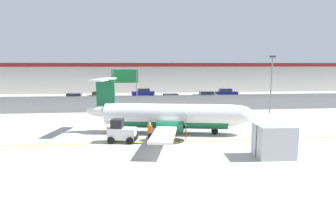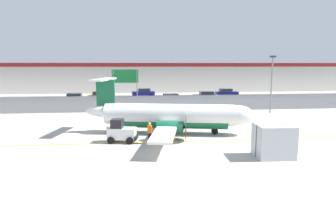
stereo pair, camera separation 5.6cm
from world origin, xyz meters
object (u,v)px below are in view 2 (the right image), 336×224
at_px(highway_sign, 125,80).
at_px(parked_car_0, 75,98).
at_px(ground_crew_worker, 150,132).
at_px(parked_car_1, 101,96).
at_px(traffic_cone_near_left, 186,131).
at_px(cargo_container, 274,141).
at_px(parked_car_3, 172,99).
at_px(parked_car_5, 226,93).
at_px(parked_car_4, 206,96).
at_px(traffic_cone_near_right, 107,129).
at_px(baggage_tug, 121,132).
at_px(traffic_cone_far_left, 173,137).
at_px(parked_car_2, 143,93).
at_px(apron_light_pole, 272,79).
at_px(commuter_airplane, 172,116).

bearing_deg(highway_sign, parked_car_0, 139.75).
distance_m(ground_crew_worker, highway_sign, 18.82).
bearing_deg(parked_car_1, traffic_cone_near_left, -67.33).
bearing_deg(parked_car_0, cargo_container, -58.99).
xyz_separation_m(parked_car_1, parked_car_3, (11.41, -4.93, 0.00)).
bearing_deg(ground_crew_worker, parked_car_5, -151.08).
relative_size(parked_car_0, highway_sign, 0.77).
bearing_deg(parked_car_4, parked_car_1, -5.44).
distance_m(cargo_container, traffic_cone_near_right, 14.76).
bearing_deg(parked_car_1, traffic_cone_near_right, -81.82).
height_order(baggage_tug, traffic_cone_near_left, baggage_tug).
relative_size(parked_car_5, highway_sign, 0.77).
height_order(cargo_container, parked_car_5, cargo_container).
distance_m(traffic_cone_far_left, parked_car_1, 28.51).
relative_size(parked_car_2, apron_light_pole, 0.60).
distance_m(cargo_container, parked_car_0, 35.06).
bearing_deg(ground_crew_worker, traffic_cone_far_left, 163.90).
distance_m(traffic_cone_near_right, parked_car_1, 23.57).
bearing_deg(parked_car_4, traffic_cone_near_left, 72.19).
height_order(traffic_cone_near_right, parked_car_2, parked_car_2).
distance_m(baggage_tug, parked_car_4, 28.67).
xyz_separation_m(parked_car_1, parked_car_5, (22.78, 3.77, 0.00)).
height_order(commuter_airplane, traffic_cone_far_left, commuter_airplane).
height_order(traffic_cone_far_left, parked_car_0, parked_car_0).
distance_m(traffic_cone_near_right, parked_car_5, 33.41).
xyz_separation_m(parked_car_0, apron_light_pole, (26.65, -11.95, 3.41)).
bearing_deg(parked_car_4, ground_crew_worker, 67.34).
bearing_deg(ground_crew_worker, parked_car_3, -135.42).
relative_size(ground_crew_worker, traffic_cone_near_left, 2.66).
distance_m(traffic_cone_near_right, apron_light_pole, 22.06).
bearing_deg(parked_car_2, traffic_cone_near_left, 90.42).
relative_size(parked_car_1, highway_sign, 0.76).
bearing_deg(parked_car_2, cargo_container, 96.44).
xyz_separation_m(traffic_cone_far_left, parked_car_3, (2.47, 22.13, 0.58)).
bearing_deg(parked_car_3, parked_car_2, 106.59).
distance_m(parked_car_1, parked_car_5, 23.09).
height_order(parked_car_1, highway_sign, highway_sign).
bearing_deg(highway_sign, parked_car_3, 32.41).
height_order(parked_car_3, parked_car_5, same).
xyz_separation_m(cargo_container, apron_light_pole, (7.92, 17.69, 3.20)).
xyz_separation_m(parked_car_1, parked_car_4, (17.64, -1.51, 0.00)).
bearing_deg(parked_car_0, parked_car_2, 36.14).
distance_m(baggage_tug, parked_car_2, 33.09).
height_order(commuter_airplane, parked_car_4, commuter_airplane).
bearing_deg(traffic_cone_near_left, traffic_cone_far_left, -124.12).
relative_size(parked_car_5, apron_light_pole, 0.58).
height_order(commuter_airplane, apron_light_pole, apron_light_pole).
height_order(baggage_tug, highway_sign, highway_sign).
height_order(traffic_cone_near_left, parked_car_1, parked_car_1).
bearing_deg(parked_car_3, ground_crew_worker, -105.21).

